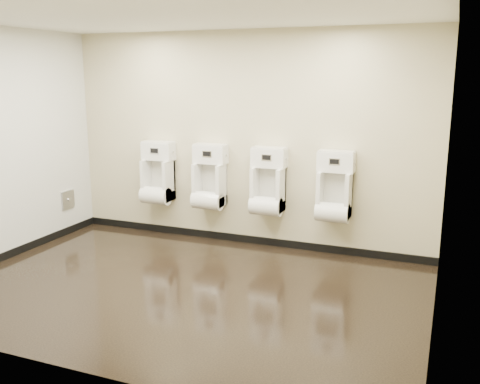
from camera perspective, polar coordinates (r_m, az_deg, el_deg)
The scene contains 12 objects.
ground at distance 5.84m, azimuth -5.91°, elevation -10.22°, with size 5.00×3.50×0.00m, color black.
ceiling at distance 5.42m, azimuth -6.61°, elevation 18.25°, with size 5.00×3.50×0.00m, color silver.
back_wall at distance 7.03m, azimuth 0.46°, elevation 5.58°, with size 5.00×0.02×2.80m, color #C2B990.
front_wall at distance 4.03m, azimuth -17.97°, elevation -0.34°, with size 5.00×0.02×2.80m, color #C2B990.
right_wall at distance 4.83m, azimuth 20.98°, elevation 1.52°, with size 0.02×3.50×2.80m, color #C2B990.
skirting_back at distance 7.31m, azimuth 0.41°, elevation -4.99°, with size 5.00×0.02×0.10m, color black.
skirting_left at distance 7.26m, azimuth -23.71°, elevation -6.22°, with size 0.02×3.50×0.10m, color black.
access_panel at distance 7.98m, azimuth -17.89°, elevation -0.76°, with size 0.04×0.25×0.25m.
urinal_0 at distance 7.53m, azimuth -8.78°, elevation 1.54°, with size 0.46×0.34×0.85m.
urinal_1 at distance 7.16m, azimuth -3.29°, elevation 1.10°, with size 0.46×0.34×0.85m.
urinal_2 at distance 6.86m, azimuth 2.98°, elevation 0.59°, with size 0.46×0.34×0.85m.
urinal_3 at distance 6.64m, azimuth 10.02°, elevation 0.01°, with size 0.46×0.34×0.85m.
Camera 1 is at (2.54, -4.75, 2.26)m, focal length 40.00 mm.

